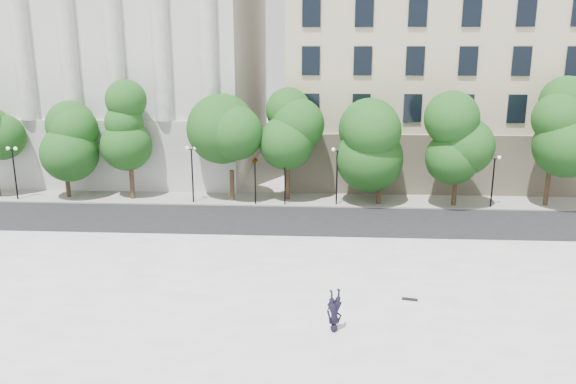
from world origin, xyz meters
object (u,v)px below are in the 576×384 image
traffic_light_west (255,157)px  person_lying (334,325)px  traffic_light_east (285,159)px  skateboard (410,299)px

traffic_light_west → person_lying: 21.07m
traffic_light_west → person_lying: bearing=-74.5°
traffic_light_east → person_lying: size_ratio=2.28×
traffic_light_west → traffic_light_east: 2.26m
traffic_light_east → skateboard: bearing=-68.0°
traffic_light_west → traffic_light_east: size_ratio=1.03×
traffic_light_west → skateboard: (9.11, -16.96, -3.28)m
traffic_light_west → skateboard: size_ratio=6.02×
traffic_light_west → traffic_light_east: (2.25, 0.00, -0.12)m
traffic_light_west → person_lying: size_ratio=2.34×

